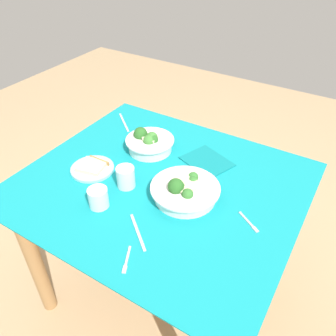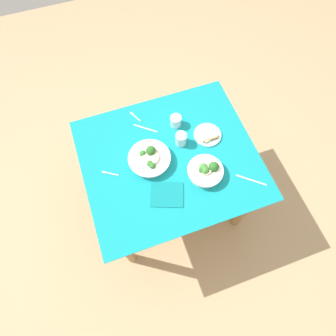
# 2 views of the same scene
# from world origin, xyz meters

# --- Properties ---
(ground_plane) EXTENTS (6.00, 6.00, 0.00)m
(ground_plane) POSITION_xyz_m (0.00, 0.00, 0.00)
(ground_plane) COLOR tan
(dining_table) EXTENTS (1.15, 1.01, 0.78)m
(dining_table) POSITION_xyz_m (0.00, 0.00, 0.65)
(dining_table) COLOR teal
(dining_table) RESTS_ON ground_plane
(broccoli_bowl_far) EXTENTS (0.28, 0.28, 0.10)m
(broccoli_bowl_far) POSITION_xyz_m (-0.13, 0.03, 0.81)
(broccoli_bowl_far) COLOR white
(broccoli_bowl_far) RESTS_ON dining_table
(broccoli_bowl_near) EXTENTS (0.23, 0.23, 0.10)m
(broccoli_bowl_near) POSITION_xyz_m (0.18, -0.18, 0.82)
(broccoli_bowl_near) COLOR white
(broccoli_bowl_near) RESTS_ON dining_table
(bread_side_plate) EXTENTS (0.19, 0.19, 0.03)m
(bread_side_plate) POSITION_xyz_m (0.30, 0.08, 0.79)
(bread_side_plate) COLOR #99C6D1
(bread_side_plate) RESTS_ON dining_table
(water_glass_center) EXTENTS (0.08, 0.08, 0.09)m
(water_glass_center) POSITION_xyz_m (0.11, 0.09, 0.82)
(water_glass_center) COLOR silver
(water_glass_center) RESTS_ON dining_table
(water_glass_side) EXTENTS (0.08, 0.08, 0.08)m
(water_glass_side) POSITION_xyz_m (0.13, 0.24, 0.82)
(water_glass_side) COLOR silver
(water_glass_side) RESTS_ON dining_table
(fork_by_far_bowl) EXTENTS (0.10, 0.07, 0.00)m
(fork_by_far_bowl) POSITION_xyz_m (-0.40, 0.03, 0.78)
(fork_by_far_bowl) COLOR #B7B7BC
(fork_by_far_bowl) RESTS_ON dining_table
(fork_by_near_bowl) EXTENTS (0.06, 0.10, 0.00)m
(fork_by_near_bowl) POSITION_xyz_m (-0.12, 0.40, 0.78)
(fork_by_near_bowl) COLOR #B7B7BC
(fork_by_near_bowl) RESTS_ON dining_table
(table_knife_left) EXTENTS (0.15, 0.12, 0.00)m
(table_knife_left) POSITION_xyz_m (-0.08, 0.28, 0.78)
(table_knife_left) COLOR #B7B7BC
(table_knife_left) RESTS_ON dining_table
(table_knife_right) EXTENTS (0.16, 0.14, 0.00)m
(table_knife_right) POSITION_xyz_m (0.44, -0.32, 0.78)
(table_knife_right) COLOR #B7B7BC
(table_knife_right) RESTS_ON dining_table
(napkin_folded_upper) EXTENTS (0.25, 0.23, 0.01)m
(napkin_folded_upper) POSITION_xyz_m (-0.10, -0.23, 0.78)
(napkin_folded_upper) COLOR #0F777D
(napkin_folded_upper) RESTS_ON dining_table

